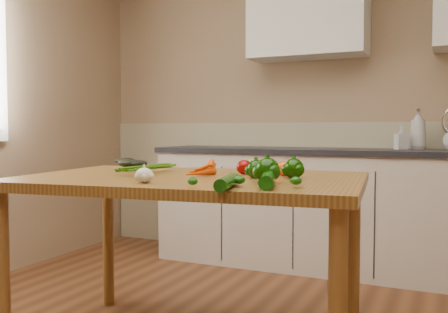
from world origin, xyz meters
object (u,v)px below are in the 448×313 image
Objects in this scene: pepper_c at (268,170)px; tomato_a at (244,167)px; table at (192,196)px; zucchini_b at (227,182)px; tomato_c at (284,168)px; garlic_bulb at (144,175)px; leafy_greens at (129,160)px; soap_bottle_a at (418,129)px; zucchini_a at (267,180)px; tomato_b at (264,167)px; pepper_a at (256,169)px; pepper_b at (294,169)px; carrot_bunch at (187,166)px; soap_bottle_b at (401,138)px.

pepper_c is 1.29× the size of tomato_a.
zucchini_b is (0.35, -0.38, 0.12)m from table.
tomato_c reaches higher than table.
tomato_c is at bearing 20.73° from table.
table is 16.52× the size of pepper_c.
zucchini_b is (0.38, -0.04, -0.01)m from garlic_bulb.
zucchini_b is at bearing -104.23° from pepper_c.
tomato_a is (0.67, -0.00, -0.02)m from leafy_greens.
table is at bearing 132.58° from zucchini_b.
garlic_bulb is at bearing 174.19° from zucchini_b.
zucchini_a is at bearing -98.09° from soap_bottle_a.
tomato_c is (0.41, 0.54, 0.00)m from garlic_bulb.
tomato_b is at bearing 64.41° from garlic_bulb.
table is 0.34m from pepper_a.
tomato_a is at bearing -129.27° from tomato_b.
pepper_c reaches higher than zucchini_b.
table is at bearing -169.41° from pepper_b.
pepper_c is 0.38m from tomato_a.
soap_bottle_a is 2.00m from carrot_bunch.
carrot_bunch is 3.95× the size of garlic_bulb.
carrot_bunch reaches higher than zucchini_b.
pepper_a is (-0.45, -1.71, -0.12)m from soap_bottle_b.
tomato_c is (0.45, 0.13, -0.00)m from carrot_bunch.
tomato_c is (0.86, 0.02, -0.02)m from leafy_greens.
leafy_greens reaches higher than zucchini_b.
tomato_c is (-0.38, -1.53, -0.12)m from soap_bottle_b.
carrot_bunch is 3.70× the size of tomato_a.
pepper_a reaches higher than zucchini_b.
pepper_b is at bearing 78.03° from pepper_c.
tomato_c is (0.12, -0.07, 0.00)m from tomato_b.
leafy_greens is 1.06m from zucchini_a.
garlic_bulb is at bearing -91.96° from carrot_bunch.
carrot_bunch is 1.30× the size of leafy_greens.
garlic_bulb is at bearing -138.86° from pepper_b.
soap_bottle_b is 2.16× the size of tomato_a.
carrot_bunch is at bearing 157.44° from pepper_c.
pepper_c is at bearing -19.21° from leafy_greens.
tomato_c is at bearing -104.11° from soap_bottle_a.
zucchini_a is (0.47, -0.29, 0.12)m from table.
soap_bottle_a is 1.33× the size of leafy_greens.
tomato_b is 0.88× the size of tomato_c.
leafy_greens is at bearing 153.46° from zucchini_a.
pepper_a is 0.31× the size of zucchini_b.
leafy_greens reaches higher than tomato_b.
pepper_b is at bearing 4.07° from table.
pepper_b is (0.46, 0.09, 0.14)m from table.
leafy_greens is 0.69m from garlic_bulb.
tomato_b is (0.07, 0.09, -0.01)m from tomato_a.
pepper_b reaches higher than garlic_bulb.
pepper_b is 0.34× the size of zucchini_b.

